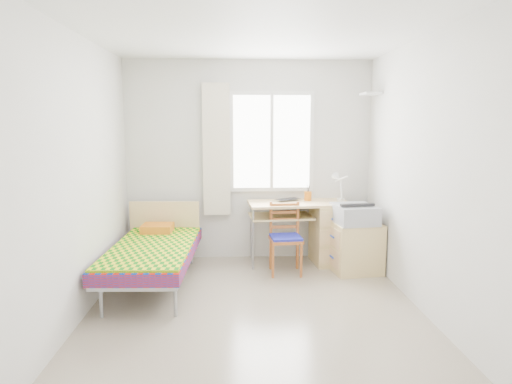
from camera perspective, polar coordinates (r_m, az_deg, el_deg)
floor at (r=4.60m, az=-0.18°, el=-14.31°), size 3.50×3.50×0.00m
ceiling at (r=4.32m, az=-0.20°, el=19.40°), size 3.50×3.50×0.00m
wall_back at (r=6.01m, az=-0.92°, el=3.90°), size 3.20×0.00×3.20m
wall_left at (r=4.49m, az=-21.04°, el=1.75°), size 0.00×3.50×3.50m
wall_right at (r=4.62m, az=20.06°, el=1.98°), size 0.00×3.50×3.50m
window at (r=5.99m, az=1.97°, el=6.27°), size 1.10×0.04×1.30m
curtain at (r=5.93m, az=-4.98°, el=5.26°), size 0.35×0.05×1.70m
floating_shelf at (r=5.89m, az=14.14°, el=11.83°), size 0.20×0.32×0.03m
bed at (r=5.24m, az=-12.63°, el=-7.13°), size 0.94×1.88×0.80m
desk at (r=5.96m, az=8.64°, el=-4.70°), size 1.32×0.69×0.80m
chair at (r=5.52m, az=3.76°, el=-5.17°), size 0.40×0.40×0.85m
cabinet at (r=5.69m, az=12.31°, el=-6.77°), size 0.62×0.57×0.61m
printer at (r=5.59m, az=12.20°, el=-2.65°), size 0.52×0.58×0.23m
laptop at (r=5.88m, az=4.31°, el=-1.04°), size 0.40×0.36×0.03m
pen_cup at (r=5.95m, az=6.50°, el=-0.52°), size 0.10×0.10×0.12m
task_lamp at (r=5.84m, az=10.29°, el=1.08°), size 0.22×0.32×0.39m
book at (r=5.87m, az=3.40°, el=-3.23°), size 0.19×0.26×0.02m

